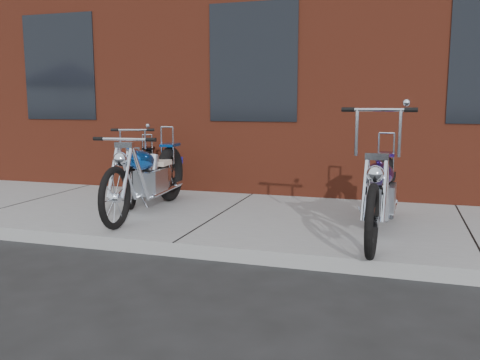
% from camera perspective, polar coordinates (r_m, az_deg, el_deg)
% --- Properties ---
extents(ground, '(120.00, 120.00, 0.00)m').
position_cam_1_polar(ground, '(5.38, -7.52, -8.55)').
color(ground, '#2C2C2E').
rests_on(ground, ground).
extents(sidewalk, '(22.00, 3.00, 0.15)m').
position_cam_1_polar(sidewalk, '(6.71, -2.13, -4.38)').
color(sidewalk, gray).
rests_on(sidewalk, ground).
extents(building_brick, '(22.00, 10.00, 8.00)m').
position_cam_1_polar(building_brick, '(13.07, 7.88, 19.21)').
color(building_brick, maroon).
rests_on(building_brick, ground).
extents(chopper_purple, '(0.61, 2.48, 1.39)m').
position_cam_1_polar(chopper_purple, '(5.72, 15.48, -1.61)').
color(chopper_purple, black).
rests_on(chopper_purple, sidewalk).
extents(chopper_blue, '(0.62, 2.52, 1.10)m').
position_cam_1_polar(chopper_blue, '(6.79, -10.26, 0.20)').
color(chopper_blue, black).
rests_on(chopper_blue, sidewalk).
extents(chopper_third, '(0.81, 2.06, 1.09)m').
position_cam_1_polar(chopper_third, '(7.80, -11.01, 0.76)').
color(chopper_third, black).
rests_on(chopper_third, sidewalk).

